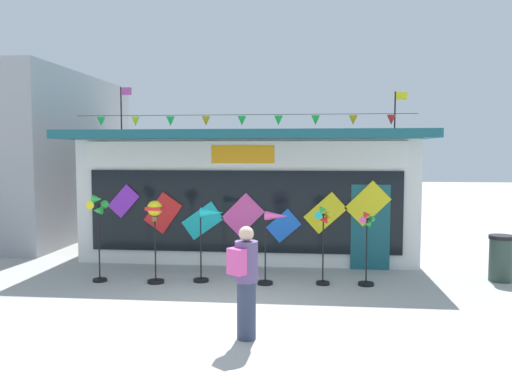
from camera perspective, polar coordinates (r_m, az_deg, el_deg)
The scene contains 10 objects.
ground_plane at distance 8.92m, azimuth -4.31°, elevation -13.59°, with size 80.00×80.00×0.00m, color #ADAAA5.
kite_shop_building at distance 14.78m, azimuth -0.20°, elevation 0.18°, with size 8.73×6.02×4.64m.
wind_spinner_far_left at distance 11.40m, azimuth -17.05°, elevation -2.96°, with size 0.42×0.30×1.86m.
wind_spinner_left at distance 11.01m, azimuth -11.10°, elevation -3.11°, with size 0.35×0.35×1.74m.
wind_spinner_center_left at distance 10.96m, azimuth -5.24°, elevation -4.05°, with size 0.66×0.33×1.59m.
wind_spinner_center_right at distance 10.72m, azimuth 1.87°, elevation -4.65°, with size 0.63×0.32×1.54m.
wind_spinner_right at distance 10.76m, azimuth 7.43°, elevation -4.41°, with size 0.37×0.29×1.65m.
wind_spinner_far_right at distance 10.89m, azimuth 12.13°, elevation -5.63°, with size 0.33×0.33×1.54m.
person_near_camera at distance 7.67m, azimuth -1.17°, elevation -9.68°, with size 0.44×0.47×1.68m.
trash_bin at distance 12.27m, azimuth 25.42°, elevation -6.59°, with size 0.52×0.52×0.99m.
Camera 1 is at (1.52, -8.35, 2.77)m, focal length 36.24 mm.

